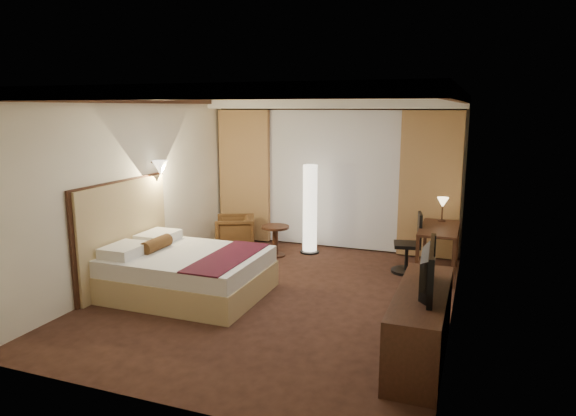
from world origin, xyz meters
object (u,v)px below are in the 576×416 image
at_px(floor_lamp, 310,209).
at_px(dresser, 421,324).
at_px(desk, 438,251).
at_px(bed, 188,273).
at_px(side_table, 275,241).
at_px(television, 421,262).
at_px(office_chair, 407,243).
at_px(armchair, 235,231).

distance_m(floor_lamp, dresser, 3.99).
bearing_deg(desk, bed, -146.73).
bearing_deg(side_table, television, -46.57).
bearing_deg(floor_lamp, desk, -12.07).
height_order(desk, office_chair, office_chair).
height_order(floor_lamp, desk, floor_lamp).
distance_m(office_chair, television, 2.84).
height_order(bed, television, television).
xyz_separation_m(bed, office_chair, (2.67, 2.00, 0.18)).
bearing_deg(side_table, office_chair, -3.32).
xyz_separation_m(armchair, desk, (3.52, -0.18, 0.03)).
height_order(floor_lamp, dresser, floor_lamp).
height_order(bed, armchair, armchair).
bearing_deg(office_chair, dresser, -90.33).
relative_size(desk, office_chair, 1.24).
height_order(floor_lamp, television, floor_lamp).
distance_m(bed, office_chair, 3.34).
distance_m(floor_lamp, office_chair, 1.85).
relative_size(side_table, desk, 0.44).
height_order(desk, dresser, desk).
bearing_deg(bed, floor_lamp, 69.99).
bearing_deg(side_table, desk, -1.70).
bearing_deg(bed, office_chair, 36.91).
bearing_deg(armchair, office_chair, 61.75).
distance_m(armchair, office_chair, 3.07).
xyz_separation_m(floor_lamp, office_chair, (1.75, -0.52, -0.31)).
height_order(office_chair, television, television).
xyz_separation_m(side_table, floor_lamp, (0.49, 0.39, 0.52)).
bearing_deg(armchair, dresser, 26.21).
relative_size(desk, television, 1.16).
height_order(armchair, office_chair, office_chair).
relative_size(bed, office_chair, 2.12).
bearing_deg(armchair, floor_lamp, 78.72).
relative_size(side_table, office_chair, 0.55).
distance_m(bed, desk, 3.74).
relative_size(bed, side_table, 3.83).
bearing_deg(floor_lamp, bed, -110.01).
xyz_separation_m(side_table, television, (2.72, -2.87, 0.75)).
distance_m(armchair, floor_lamp, 1.42).
bearing_deg(floor_lamp, side_table, -141.50).
distance_m(side_table, floor_lamp, 0.82).
relative_size(floor_lamp, desk, 1.32).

